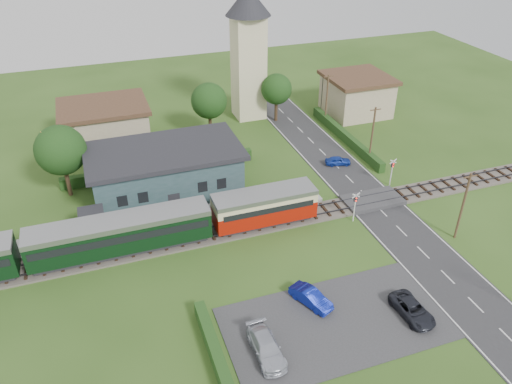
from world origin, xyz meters
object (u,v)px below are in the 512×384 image
object	(u,v)px
pedestrian_far	(101,230)
crossing_signal_far	(392,168)
station_building	(166,171)
crossing_signal_near	(355,203)
car_park_blue	(311,297)
car_park_silver	(266,348)
car_on_road	(338,161)
pedestrian_near	(253,195)
house_east	(357,94)
equipment_hut	(93,223)
train	(83,241)
house_west	(105,125)
car_park_dark	(412,310)
church_tower	(248,44)

from	to	relation	value
pedestrian_far	crossing_signal_far	bearing A→B (deg)	-66.44
station_building	crossing_signal_near	size ratio (longest dim) A/B	4.88
car_park_blue	car_park_silver	bearing A→B (deg)	-169.74
car_on_road	car_park_silver	bearing A→B (deg)	157.88
car_park_blue	pedestrian_near	distance (m)	14.93
house_east	car_park_blue	distance (m)	40.36
equipment_hut	crossing_signal_near	size ratio (longest dim) A/B	0.78
train	pedestrian_far	world-z (taller)	train
house_west	car_park_dark	bearing A→B (deg)	-63.04
pedestrian_far	house_east	bearing A→B (deg)	-38.69
house_east	car_on_road	world-z (taller)	house_east
house_west	crossing_signal_far	xyz separation A→B (m)	(28.60, -20.61, -0.65)
car_park_dark	car_park_blue	bearing A→B (deg)	148.29
car_park_silver	crossing_signal_near	bearing A→B (deg)	41.40
house_east	car_park_blue	bearing A→B (deg)	-123.77
car_park_dark	crossing_signal_near	bearing A→B (deg)	78.41
car_park_dark	pedestrian_near	size ratio (longest dim) A/B	2.13
train	church_tower	xyz separation A→B (m)	(23.92, 26.00, 8.05)
station_building	pedestrian_far	world-z (taller)	station_building
crossing_signal_near	crossing_signal_far	world-z (taller)	same
house_west	pedestrian_near	xyz separation A→B (m)	(12.84, -19.59, -1.36)
station_building	car_park_silver	distance (m)	24.28
house_east	car_park_dark	size ratio (longest dim) A/B	2.11
car_park_silver	pedestrian_near	xyz separation A→B (m)	(5.34, 18.49, 0.69)
train	car_park_blue	bearing A→B (deg)	-34.84
station_building	church_tower	world-z (taller)	church_tower
equipment_hut	pedestrian_near	world-z (taller)	equipment_hut
car_park_dark	car_park_silver	bearing A→B (deg)	176.14
station_building	car_park_dark	size ratio (longest dim) A/B	3.83
station_building	car_on_road	xyz separation A→B (m)	(20.30, -0.49, -2.13)
crossing_signal_near	car_park_silver	bearing A→B (deg)	-137.65
church_tower	house_east	size ratio (longest dim) A/B	2.00
equipment_hut	car_on_road	world-z (taller)	equipment_hut
train	pedestrian_near	world-z (taller)	train
house_west	crossing_signal_near	world-z (taller)	house_west
train	car_on_road	distance (m)	30.48
house_west	house_east	xyz separation A→B (m)	(35.00, -1.00, 0.00)
pedestrian_far	car_on_road	bearing A→B (deg)	-54.00
station_building	crossing_signal_near	world-z (taller)	station_building
crossing_signal_far	equipment_hut	bearing A→B (deg)	178.54
station_building	car_on_road	size ratio (longest dim) A/B	5.33
train	crossing_signal_near	xyz separation A→B (m)	(25.32, -2.41, -0.04)
house_east	pedestrian_far	xyz separation A→B (m)	(-37.36, -19.52, -1.51)
station_building	car_on_road	distance (m)	20.42
train	car_on_road	world-z (taller)	train
church_tower	station_building	bearing A→B (deg)	-131.41
crossing_signal_near	car_park_blue	world-z (taller)	crossing_signal_near
equipment_hut	station_building	distance (m)	9.92
car_on_road	car_park_blue	xyz separation A→B (m)	(-12.71, -20.00, 0.14)
train	church_tower	bearing A→B (deg)	47.38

